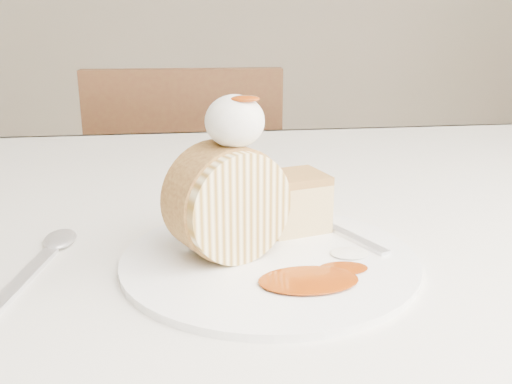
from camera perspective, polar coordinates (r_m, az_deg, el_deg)
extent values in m
cube|color=silver|center=(0.61, 0.49, -4.00)|extent=(1.40, 0.90, 0.04)
cube|color=silver|center=(1.06, -2.93, -1.36)|extent=(1.40, 0.01, 0.28)
cube|color=brown|center=(1.45, -6.57, -4.77)|extent=(0.41, 0.41, 0.04)
cube|color=brown|center=(1.20, -7.03, 2.12)|extent=(0.40, 0.05, 0.42)
cylinder|color=brown|center=(1.70, -0.39, -9.12)|extent=(0.03, 0.03, 0.39)
cylinder|color=brown|center=(1.70, -12.12, -9.43)|extent=(0.03, 0.03, 0.39)
cylinder|color=brown|center=(1.40, 0.97, -15.36)|extent=(0.03, 0.03, 0.39)
cylinder|color=brown|center=(1.41, -13.60, -15.71)|extent=(0.03, 0.03, 0.39)
cylinder|color=white|center=(0.49, 1.34, -6.73)|extent=(0.31, 0.31, 0.01)
cylinder|color=#FFEEB1|center=(0.47, -2.85, -1.05)|extent=(0.11, 0.09, 0.09)
cube|color=#B18742|center=(0.54, 3.83, -1.32)|extent=(0.07, 0.06, 0.05)
ellipsoid|color=white|center=(0.46, -2.14, 7.09)|extent=(0.05, 0.05, 0.04)
ellipsoid|color=#883005|center=(0.45, -1.13, 9.98)|extent=(0.02, 0.02, 0.01)
cube|color=silver|center=(0.53, 8.94, -4.16)|extent=(0.08, 0.14, 0.00)
cube|color=silver|center=(0.48, -22.79, -8.62)|extent=(0.05, 0.17, 0.00)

